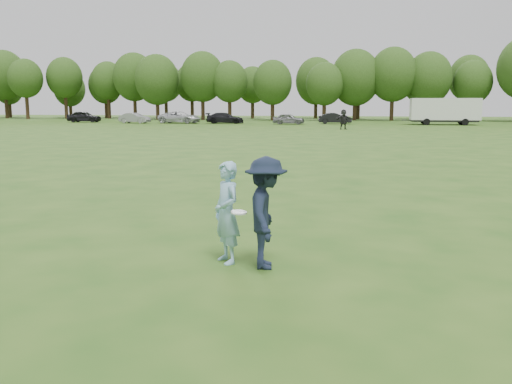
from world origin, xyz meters
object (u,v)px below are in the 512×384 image
Objects in this scene: car_d at (225,118)px; cargo_trailer at (445,110)px; car_f at (335,118)px; car_a at (84,117)px; car_b at (135,118)px; defender at (266,213)px; thrower at (227,213)px; car_c at (180,117)px; player_far_d at (344,119)px; car_e at (289,119)px.

car_d is 27.09m from cargo_trailer.
car_f is 0.46× the size of cargo_trailer.
car_a is at bearing 85.27° from car_f.
car_b is at bearing -177.99° from cargo_trailer.
thrower is at bearing 68.36° from defender.
car_c is at bearing -74.11° from car_b.
car_c is 6.04m from car_d.
car_b is 0.97× the size of car_f.
car_c is 1.31× the size of car_f.
cargo_trailer is at bearing 28.90° from player_far_d.
cargo_trailer is at bearing -83.91° from car_e.
car_d is 1.15× the size of car_f.
cargo_trailer is at bearing -95.87° from car_a.
player_far_d is 29.42m from car_b.
car_f is (5.61, 2.47, 0.02)m from car_e.
defender is 0.46× the size of car_b.
car_d is (6.03, 0.07, -0.07)m from car_c.
car_a is 1.11× the size of car_b.
car_e is at bearing 108.75° from car_f.
cargo_trailer reaches higher than thrower.
defender is at bearing -154.55° from car_c.
player_far_d is 0.42× the size of car_d.
car_d is 8.41m from car_e.
defender is 0.39× the size of car_d.
defender is at bearing 175.38° from car_f.
car_a is 0.94× the size of car_d.
defender is 0.42× the size of car_a.
thrower is at bearing -102.59° from cargo_trailer.
car_f reaches higher than car_e.
car_d is at bearing -77.79° from car_b.
player_far_d is (1.50, 47.02, 0.13)m from thrower.
defender reaches higher than thrower.
cargo_trailer is (33.10, 0.55, 1.01)m from car_c.
car_e is 0.43× the size of cargo_trailer.
thrower is at bearing -110.37° from player_far_d.
car_f is at bearing -94.76° from car_a.
defender is 64.39m from car_b.
player_far_d is at bearing -133.77° from car_d.
car_c is at bearing -100.07° from car_a.
defender is 69.87m from car_a.
car_d reaches higher than car_b.
car_a reaches higher than car_d.
thrower is 69.37m from car_a.
car_a is 8.36m from car_b.
car_e is 0.93× the size of car_f.
cargo_trailer reaches higher than defender.
car_e is (8.34, -1.14, -0.03)m from car_d.
thrower is 0.44× the size of car_b.
defender is at bearing -101.91° from cargo_trailer.
car_a is 1.07× the size of car_f.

